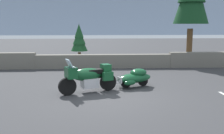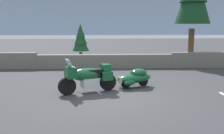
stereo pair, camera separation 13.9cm
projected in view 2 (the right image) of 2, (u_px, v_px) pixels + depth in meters
name	position (u px, v px, depth m)	size (l,w,h in m)	color
ground_plane	(107.00, 96.00, 9.49)	(80.00, 80.00, 0.00)	#38383A
stone_guard_wall	(100.00, 61.00, 15.51)	(24.00, 0.55, 0.95)	slate
distant_ridgeline	(101.00, 11.00, 103.07)	(240.00, 80.00, 16.00)	#8C9EB7
touring_motorcycle	(88.00, 77.00, 9.82)	(2.18, 1.27, 1.33)	black
car_shaped_trailer	(135.00, 77.00, 10.75)	(2.16, 1.23, 0.76)	black
pine_tree_secondary	(81.00, 39.00, 17.07)	(1.10, 1.10, 2.63)	brown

